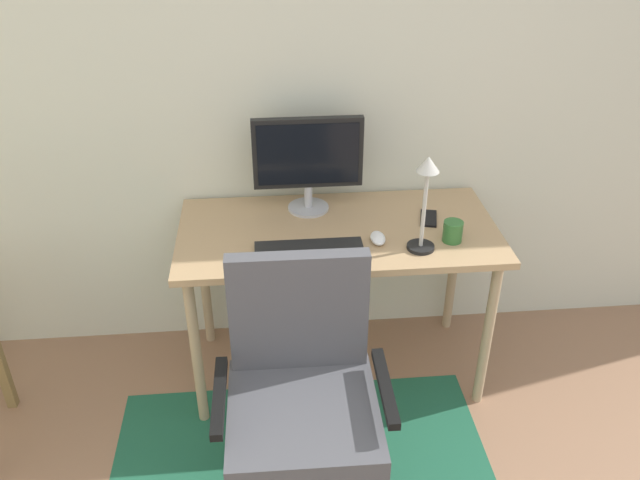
# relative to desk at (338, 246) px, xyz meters

# --- Properties ---
(wall_back) EXTENTS (6.00, 0.10, 2.60)m
(wall_back) POSITION_rel_desk_xyz_m (0.13, 0.40, 0.61)
(wall_back) COLOR beige
(wall_back) RESTS_ON ground
(desk) EXTENTS (1.34, 0.66, 0.77)m
(desk) POSITION_rel_desk_xyz_m (0.00, 0.00, 0.00)
(desk) COLOR tan
(desk) RESTS_ON ground
(monitor) EXTENTS (0.47, 0.18, 0.42)m
(monitor) POSITION_rel_desk_xyz_m (-0.11, 0.19, 0.33)
(monitor) COLOR #B2B2B7
(monitor) RESTS_ON desk
(keyboard) EXTENTS (0.43, 0.13, 0.02)m
(keyboard) POSITION_rel_desk_xyz_m (-0.14, -0.17, 0.09)
(keyboard) COLOR black
(keyboard) RESTS_ON desk
(computer_mouse) EXTENTS (0.06, 0.10, 0.03)m
(computer_mouse) POSITION_rel_desk_xyz_m (0.15, -0.12, 0.10)
(computer_mouse) COLOR white
(computer_mouse) RESTS_ON desk
(coffee_cup) EXTENTS (0.08, 0.08, 0.09)m
(coffee_cup) POSITION_rel_desk_xyz_m (0.45, -0.14, 0.13)
(coffee_cup) COLOR #2F672E
(coffee_cup) RESTS_ON desk
(cell_phone) EXTENTS (0.10, 0.15, 0.01)m
(cell_phone) POSITION_rel_desk_xyz_m (0.40, 0.05, 0.09)
(cell_phone) COLOR black
(cell_phone) RESTS_ON desk
(desk_lamp) EXTENTS (0.11, 0.11, 0.40)m
(desk_lamp) POSITION_rel_desk_xyz_m (0.31, -0.19, 0.34)
(desk_lamp) COLOR black
(desk_lamp) RESTS_ON desk
(office_chair) EXTENTS (0.60, 0.52, 0.99)m
(office_chair) POSITION_rel_desk_xyz_m (-0.20, -0.70, -0.25)
(office_chair) COLOR slate
(office_chair) RESTS_ON ground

